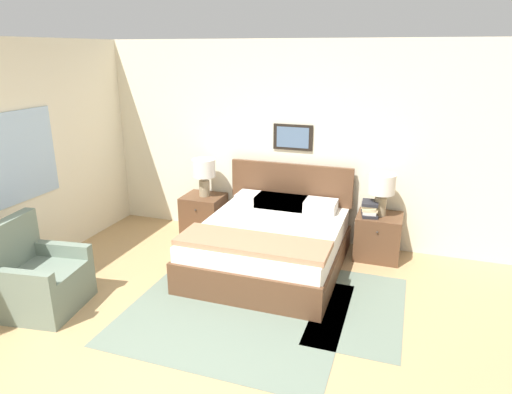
% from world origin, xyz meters
% --- Properties ---
extents(ground_plane, '(16.00, 16.00, 0.00)m').
position_xyz_m(ground_plane, '(0.00, 0.00, 0.00)').
color(ground_plane, tan).
extents(wall_back, '(7.04, 0.09, 2.60)m').
position_xyz_m(wall_back, '(0.00, 3.29, 1.30)').
color(wall_back, beige).
rests_on(wall_back, ground_plane).
extents(wall_left, '(0.08, 5.66, 2.60)m').
position_xyz_m(wall_left, '(-2.35, 1.62, 1.30)').
color(wall_left, beige).
rests_on(wall_left, ground_plane).
extents(area_rug_main, '(2.10, 1.84, 0.01)m').
position_xyz_m(area_rug_main, '(0.26, 1.20, 0.00)').
color(area_rug_main, slate).
rests_on(area_rug_main, ground_plane).
extents(area_rug_bedside, '(0.86, 1.55, 0.01)m').
position_xyz_m(area_rug_bedside, '(1.41, 1.69, 0.00)').
color(area_rug_bedside, slate).
rests_on(area_rug_bedside, ground_plane).
extents(bed, '(1.63, 1.90, 1.05)m').
position_xyz_m(bed, '(0.28, 2.29, 0.30)').
color(bed, brown).
rests_on(bed, ground_plane).
extents(armchair, '(0.81, 0.83, 0.92)m').
position_xyz_m(armchair, '(-1.62, 0.67, 0.30)').
color(armchair, slate).
rests_on(armchair, ground_plane).
extents(nightstand_near_window, '(0.54, 0.51, 0.55)m').
position_xyz_m(nightstand_near_window, '(-0.90, 2.97, 0.28)').
color(nightstand_near_window, brown).
rests_on(nightstand_near_window, ground_plane).
extents(nightstand_by_door, '(0.54, 0.51, 0.55)m').
position_xyz_m(nightstand_by_door, '(1.46, 2.97, 0.28)').
color(nightstand_by_door, brown).
rests_on(nightstand_by_door, ground_plane).
extents(table_lamp_near_window, '(0.31, 0.31, 0.51)m').
position_xyz_m(table_lamp_near_window, '(-0.88, 2.98, 0.90)').
color(table_lamp_near_window, gray).
rests_on(table_lamp_near_window, nightstand_near_window).
extents(table_lamp_by_door, '(0.31, 0.31, 0.51)m').
position_xyz_m(table_lamp_by_door, '(1.46, 2.98, 0.90)').
color(table_lamp_by_door, gray).
rests_on(table_lamp_by_door, nightstand_by_door).
extents(book_thick_bottom, '(0.23, 0.30, 0.03)m').
position_xyz_m(book_thick_bottom, '(1.34, 2.92, 0.57)').
color(book_thick_bottom, '#232328').
rests_on(book_thick_bottom, nightstand_by_door).
extents(book_hardcover_middle, '(0.17, 0.23, 0.04)m').
position_xyz_m(book_hardcover_middle, '(1.34, 2.92, 0.61)').
color(book_hardcover_middle, silver).
rests_on(book_hardcover_middle, book_thick_bottom).
extents(book_novel_upper, '(0.20, 0.24, 0.03)m').
position_xyz_m(book_novel_upper, '(1.34, 2.92, 0.64)').
color(book_novel_upper, beige).
rests_on(book_novel_upper, book_hardcover_middle).
extents(book_slim_near_top, '(0.18, 0.23, 0.04)m').
position_xyz_m(book_slim_near_top, '(1.34, 2.92, 0.68)').
color(book_slim_near_top, beige).
rests_on(book_slim_near_top, book_novel_upper).
extents(book_paperback_top, '(0.20, 0.25, 0.04)m').
position_xyz_m(book_paperback_top, '(1.34, 2.92, 0.71)').
color(book_paperback_top, '#232328').
rests_on(book_paperback_top, book_slim_near_top).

